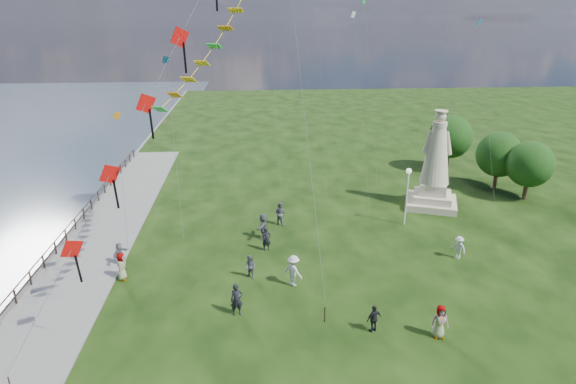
{
  "coord_description": "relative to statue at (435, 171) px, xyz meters",
  "views": [
    {
      "loc": [
        -3.19,
        -18.15,
        15.0
      ],
      "look_at": [
        -1.0,
        8.0,
        5.5
      ],
      "focal_mm": 30.0,
      "sensor_mm": 36.0,
      "label": 1
    }
  ],
  "objects": [
    {
      "name": "person_6",
      "position": [
        -14.27,
        -7.13,
        -2.23
      ],
      "size": [
        0.7,
        0.55,
        1.68
      ],
      "primitive_type": "imported",
      "rotation": [
        0.0,
        0.0,
        0.26
      ],
      "color": "black",
      "rests_on": "ground"
    },
    {
      "name": "person_0",
      "position": [
        -16.17,
        -14.59,
        -2.16
      ],
      "size": [
        0.73,
        0.54,
        1.82
      ],
      "primitive_type": "imported",
      "rotation": [
        0.0,
        0.0,
        0.17
      ],
      "color": "black",
      "rests_on": "ground"
    },
    {
      "name": "person_11",
      "position": [
        -14.43,
        -5.22,
        -2.11
      ],
      "size": [
        1.18,
        1.93,
        1.93
      ],
      "primitive_type": "imported",
      "rotation": [
        0.0,
        0.0,
        4.47
      ],
      "color": "#595960",
      "rests_on": "ground"
    },
    {
      "name": "person_3",
      "position": [
        -9.25,
        -16.66,
        -2.32
      ],
      "size": [
        0.99,
        0.78,
        1.5
      ],
      "primitive_type": "imported",
      "rotation": [
        0.0,
        0.0,
        3.58
      ],
      "color": "black",
      "rests_on": "ground"
    },
    {
      "name": "lamppost",
      "position": [
        -3.5,
        -3.63,
        0.2
      ],
      "size": [
        0.42,
        0.42,
        4.54
      ],
      "color": "silver",
      "rests_on": "ground"
    },
    {
      "name": "person_4",
      "position": [
        -6.13,
        -17.39,
        -2.18
      ],
      "size": [
        0.88,
        0.54,
        1.78
      ],
      "primitive_type": "imported",
      "rotation": [
        0.0,
        0.0,
        -0.01
      ],
      "color": "#595960",
      "rests_on": "ground"
    },
    {
      "name": "tree_row",
      "position": [
        6.93,
        5.3,
        0.31
      ],
      "size": [
        7.64,
        13.0,
        5.79
      ],
      "color": "#382314",
      "rests_on": "ground"
    },
    {
      "name": "red_kite_train",
      "position": [
        -20.15,
        -14.09,
        7.75
      ],
      "size": [
        9.19,
        9.35,
        17.54
      ],
      "color": "black",
      "rests_on": "ground"
    },
    {
      "name": "statue",
      "position": [
        0.0,
        0.0,
        0.0
      ],
      "size": [
        5.16,
        5.16,
        8.14
      ],
      "rotation": [
        0.0,
        0.0,
        -0.37
      ],
      "color": "beige",
      "rests_on": "ground"
    },
    {
      "name": "waterfront",
      "position": [
        -27.34,
        -9.68,
        -3.14
      ],
      "size": [
        200.0,
        200.0,
        1.51
      ],
      "color": "#34454E",
      "rests_on": "ground"
    },
    {
      "name": "person_8",
      "position": [
        -1.7,
        -9.36,
        -2.28
      ],
      "size": [
        1.0,
        1.14,
        1.58
      ],
      "primitive_type": "imported",
      "rotation": [
        0.0,
        0.0,
        -1.0
      ],
      "color": "silver",
      "rests_on": "ground"
    },
    {
      "name": "person_1",
      "position": [
        -15.42,
        -10.79,
        -2.31
      ],
      "size": [
        0.85,
        0.83,
        1.52
      ],
      "primitive_type": "imported",
      "rotation": [
        0.0,
        0.0,
        -0.74
      ],
      "color": "#595960",
      "rests_on": "ground"
    },
    {
      "name": "small_kites",
      "position": [
        -8.7,
        4.45,
        10.94
      ],
      "size": [
        29.8,
        17.05,
        25.22
      ],
      "color": "#166487",
      "rests_on": "ground"
    },
    {
      "name": "person_10",
      "position": [
        -23.18,
        -10.3,
        -2.19
      ],
      "size": [
        0.58,
        0.9,
        1.77
      ],
      "primitive_type": "imported",
      "rotation": [
        0.0,
        0.0,
        1.51
      ],
      "color": "#595960",
      "rests_on": "ground"
    },
    {
      "name": "person_2",
      "position": [
        -12.88,
        -11.85,
        -2.11
      ],
      "size": [
        1.32,
        1.35,
        1.93
      ],
      "primitive_type": "imported",
      "rotation": [
        0.0,
        0.0,
        2.32
      ],
      "color": "silver",
      "rests_on": "ground"
    },
    {
      "name": "person_7",
      "position": [
        -13.05,
        -2.77,
        -2.16
      ],
      "size": [
        1.03,
        0.97,
        1.82
      ],
      "primitive_type": "imported",
      "rotation": [
        0.0,
        0.0,
        2.48
      ],
      "color": "#595960",
      "rests_on": "ground"
    },
    {
      "name": "person_5",
      "position": [
        -23.73,
        -8.45,
        -2.33
      ],
      "size": [
        1.15,
        1.49,
        1.48
      ],
      "primitive_type": "imported",
      "rotation": [
        0.0,
        0.0,
        1.1
      ],
      "color": "#595960",
      "rests_on": "ground"
    }
  ]
}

